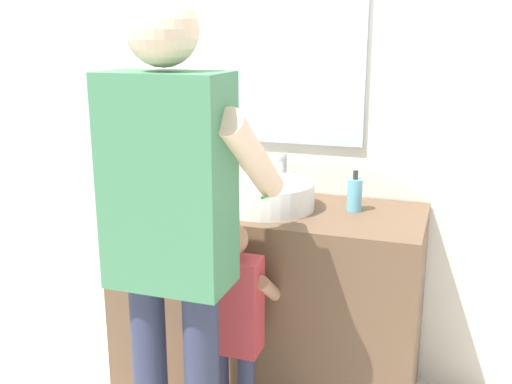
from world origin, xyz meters
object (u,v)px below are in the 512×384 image
at_px(soap_bottle, 355,194).
at_px(adult_parent, 172,213).
at_px(toothbrush_cup, 185,186).
at_px(child_toddler, 234,317).

distance_m(soap_bottle, adult_parent, 0.84).
xyz_separation_m(soap_bottle, adult_parent, (-0.45, -0.71, 0.08)).
bearing_deg(soap_bottle, toothbrush_cup, -175.73).
bearing_deg(soap_bottle, adult_parent, -122.50).
xyz_separation_m(toothbrush_cup, soap_bottle, (0.72, 0.05, 0.01)).
xyz_separation_m(child_toddler, adult_parent, (-0.11, -0.25, 0.45)).
bearing_deg(toothbrush_cup, adult_parent, -67.51).
height_order(soap_bottle, adult_parent, adult_parent).
bearing_deg(adult_parent, toothbrush_cup, 112.49).
height_order(toothbrush_cup, child_toddler, toothbrush_cup).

